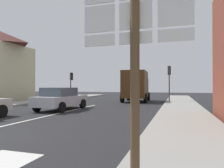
% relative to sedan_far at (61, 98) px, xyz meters
% --- Properties ---
extents(ground_plane, '(80.00, 80.00, 0.00)m').
position_rel_sedan_far_xyz_m(ground_plane, '(0.84, 1.86, -0.76)').
color(ground_plane, '#232326').
extents(sidewalk_right, '(2.71, 44.00, 0.14)m').
position_rel_sedan_far_xyz_m(sidewalk_right, '(7.64, -0.14, -0.69)').
color(sidewalk_right, gray).
rests_on(sidewalk_right, ground).
extents(lane_centre_stripe, '(0.16, 12.00, 0.01)m').
position_rel_sedan_far_xyz_m(lane_centre_stripe, '(0.84, -2.14, -0.75)').
color(lane_centre_stripe, silver).
rests_on(lane_centre_stripe, ground).
extents(sedan_far, '(2.07, 4.25, 1.47)m').
position_rel_sedan_far_xyz_m(sedan_far, '(0.00, 0.00, 0.00)').
color(sedan_far, '#B7BABF').
rests_on(sedan_far, ground).
extents(delivery_truck, '(2.67, 5.09, 3.05)m').
position_rel_sedan_far_xyz_m(delivery_truck, '(3.34, 8.76, 0.89)').
color(delivery_truck, '#4C2D14').
rests_on(delivery_truck, ground).
extents(route_sign_post, '(1.66, 0.14, 3.20)m').
position_rel_sedan_far_xyz_m(route_sign_post, '(6.69, -9.02, 1.24)').
color(route_sign_post, brown).
rests_on(route_sign_post, ground).
extents(traffic_light_far_right, '(0.30, 0.49, 3.59)m').
position_rel_sedan_far_xyz_m(traffic_light_far_right, '(6.58, 9.49, 1.90)').
color(traffic_light_far_right, '#47474C').
rests_on(traffic_light_far_right, ground).
extents(traffic_light_far_left, '(0.30, 0.49, 3.21)m').
position_rel_sedan_far_xyz_m(traffic_light_far_left, '(-4.90, 10.48, 1.62)').
color(traffic_light_far_left, '#47474C').
rests_on(traffic_light_far_left, ground).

